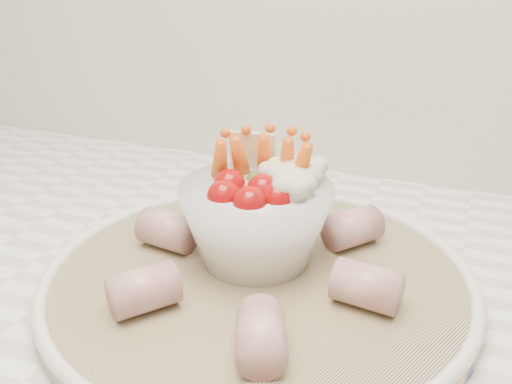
% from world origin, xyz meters
% --- Properties ---
extents(serving_platter, '(0.50, 0.50, 0.02)m').
position_xyz_m(serving_platter, '(-0.06, 1.44, 0.93)').
color(serving_platter, navy).
rests_on(serving_platter, kitchen_counter).
extents(veggie_bowl, '(0.14, 0.14, 0.12)m').
position_xyz_m(veggie_bowl, '(-0.07, 1.46, 0.98)').
color(veggie_bowl, white).
rests_on(veggie_bowl, serving_platter).
extents(cured_meat_rolls, '(0.26, 0.28, 0.04)m').
position_xyz_m(cured_meat_rolls, '(-0.06, 1.44, 0.95)').
color(cured_meat_rolls, '#A64C51').
rests_on(cured_meat_rolls, serving_platter).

